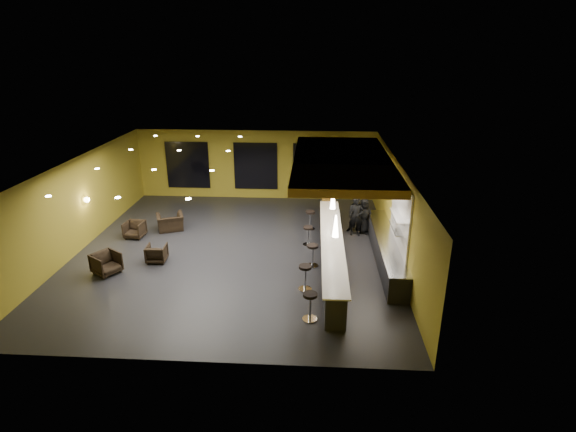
# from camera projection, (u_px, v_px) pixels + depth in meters

# --- Properties ---
(floor) EXTENTS (12.00, 13.00, 0.10)m
(floor) POSITION_uv_depth(u_px,v_px,m) (236.00, 252.00, 17.37)
(floor) COLOR black
(floor) RESTS_ON ground
(ceiling) EXTENTS (12.00, 13.00, 0.10)m
(ceiling) POSITION_uv_depth(u_px,v_px,m) (232.00, 161.00, 16.09)
(ceiling) COLOR black
(wall_back) EXTENTS (12.00, 0.10, 3.50)m
(wall_back) POSITION_uv_depth(u_px,v_px,m) (256.00, 165.00, 22.84)
(wall_back) COLOR olive
(wall_back) RESTS_ON floor
(wall_front) EXTENTS (12.00, 0.10, 3.50)m
(wall_front) POSITION_uv_depth(u_px,v_px,m) (186.00, 302.00, 10.62)
(wall_front) COLOR olive
(wall_front) RESTS_ON floor
(wall_left) EXTENTS (0.10, 13.00, 3.50)m
(wall_left) POSITION_uv_depth(u_px,v_px,m) (76.00, 205.00, 17.07)
(wall_left) COLOR olive
(wall_left) RESTS_ON floor
(wall_right) EXTENTS (0.10, 13.00, 3.50)m
(wall_right) POSITION_uv_depth(u_px,v_px,m) (398.00, 212.00, 16.39)
(wall_right) COLOR olive
(wall_right) RESTS_ON floor
(wood_soffit) EXTENTS (3.60, 8.00, 0.28)m
(wood_soffit) POSITION_uv_depth(u_px,v_px,m) (342.00, 161.00, 16.86)
(wood_soffit) COLOR #B68135
(wood_soffit) RESTS_ON ceiling
(window_left) EXTENTS (2.20, 0.06, 2.40)m
(window_left) POSITION_uv_depth(u_px,v_px,m) (188.00, 165.00, 22.95)
(window_left) COLOR black
(window_left) RESTS_ON wall_back
(window_center) EXTENTS (2.20, 0.06, 2.40)m
(window_center) POSITION_uv_depth(u_px,v_px,m) (256.00, 166.00, 22.75)
(window_center) COLOR black
(window_center) RESTS_ON wall_back
(window_right) EXTENTS (2.20, 0.06, 2.40)m
(window_right) POSITION_uv_depth(u_px,v_px,m) (315.00, 167.00, 22.59)
(window_right) COLOR black
(window_right) RESTS_ON wall_back
(tile_backsplash) EXTENTS (0.06, 3.20, 2.40)m
(tile_backsplash) POSITION_uv_depth(u_px,v_px,m) (401.00, 215.00, 15.38)
(tile_backsplash) COLOR white
(tile_backsplash) RESTS_ON wall_right
(bar_counter) EXTENTS (0.60, 8.00, 1.00)m
(bar_counter) POSITION_uv_depth(u_px,v_px,m) (331.00, 253.00, 16.04)
(bar_counter) COLOR black
(bar_counter) RESTS_ON floor
(bar_top) EXTENTS (0.78, 8.10, 0.05)m
(bar_top) POSITION_uv_depth(u_px,v_px,m) (332.00, 239.00, 15.85)
(bar_top) COLOR white
(bar_top) RESTS_ON bar_counter
(prep_counter) EXTENTS (0.70, 6.00, 0.86)m
(prep_counter) POSITION_uv_depth(u_px,v_px,m) (386.00, 250.00, 16.42)
(prep_counter) COLOR black
(prep_counter) RESTS_ON floor
(prep_top) EXTENTS (0.72, 6.00, 0.03)m
(prep_top) POSITION_uv_depth(u_px,v_px,m) (387.00, 239.00, 16.26)
(prep_top) COLOR silver
(prep_top) RESTS_ON prep_counter
(wall_shelf_lower) EXTENTS (0.30, 1.50, 0.03)m
(wall_shelf_lower) POSITION_uv_depth(u_px,v_px,m) (396.00, 228.00, 15.34)
(wall_shelf_lower) COLOR silver
(wall_shelf_lower) RESTS_ON wall_right
(wall_shelf_upper) EXTENTS (0.30, 1.50, 0.03)m
(wall_shelf_upper) POSITION_uv_depth(u_px,v_px,m) (398.00, 216.00, 15.18)
(wall_shelf_upper) COLOR silver
(wall_shelf_upper) RESTS_ON wall_right
(column) EXTENTS (0.60, 0.60, 3.50)m
(column) POSITION_uv_depth(u_px,v_px,m) (329.00, 182.00, 19.88)
(column) COLOR brown
(column) RESTS_ON floor
(wall_sconce) EXTENTS (0.22, 0.22, 0.22)m
(wall_sconce) POSITION_uv_depth(u_px,v_px,m) (87.00, 200.00, 17.51)
(wall_sconce) COLOR #FFE5B2
(wall_sconce) RESTS_ON wall_left
(pendant_0) EXTENTS (0.20, 0.20, 0.70)m
(pendant_0) POSITION_uv_depth(u_px,v_px,m) (336.00, 226.00, 13.52)
(pendant_0) COLOR white
(pendant_0) RESTS_ON wood_soffit
(pendant_1) EXTENTS (0.20, 0.20, 0.70)m
(pendant_1) POSITION_uv_depth(u_px,v_px,m) (333.00, 199.00, 15.85)
(pendant_1) COLOR white
(pendant_1) RESTS_ON wood_soffit
(pendant_2) EXTENTS (0.20, 0.20, 0.70)m
(pendant_2) POSITION_uv_depth(u_px,v_px,m) (331.00, 180.00, 18.18)
(pendant_2) COLOR white
(pendant_2) RESTS_ON wood_soffit
(staff_a) EXTENTS (0.62, 0.42, 1.64)m
(staff_a) POSITION_uv_depth(u_px,v_px,m) (356.00, 217.00, 18.52)
(staff_a) COLOR black
(staff_a) RESTS_ON floor
(staff_b) EXTENTS (0.83, 0.67, 1.61)m
(staff_b) POSITION_uv_depth(u_px,v_px,m) (357.00, 214.00, 18.84)
(staff_b) COLOR black
(staff_b) RESTS_ON floor
(staff_c) EXTENTS (0.78, 0.55, 1.50)m
(staff_c) POSITION_uv_depth(u_px,v_px,m) (364.00, 216.00, 18.76)
(staff_c) COLOR black
(staff_c) RESTS_ON floor
(armchair_a) EXTENTS (1.15, 1.14, 0.76)m
(armchair_a) POSITION_uv_depth(u_px,v_px,m) (106.00, 263.00, 15.53)
(armchair_a) COLOR black
(armchair_a) RESTS_ON floor
(armchair_b) EXTENTS (0.73, 0.75, 0.65)m
(armchair_b) POSITION_uv_depth(u_px,v_px,m) (157.00, 253.00, 16.42)
(armchair_b) COLOR black
(armchair_b) RESTS_ON floor
(armchair_c) EXTENTS (0.80, 0.82, 0.69)m
(armchair_c) POSITION_uv_depth(u_px,v_px,m) (135.00, 229.00, 18.47)
(armchair_c) COLOR black
(armchair_c) RESTS_ON floor
(armchair_d) EXTENTS (1.36, 1.29, 0.70)m
(armchair_d) POSITION_uv_depth(u_px,v_px,m) (170.00, 222.00, 19.21)
(armchair_d) COLOR black
(armchair_d) RESTS_ON floor
(bar_stool_0) EXTENTS (0.44, 0.44, 0.86)m
(bar_stool_0) POSITION_uv_depth(u_px,v_px,m) (310.00, 303.00, 12.83)
(bar_stool_0) COLOR silver
(bar_stool_0) RESTS_ON floor
(bar_stool_1) EXTENTS (0.44, 0.44, 0.86)m
(bar_stool_1) POSITION_uv_depth(u_px,v_px,m) (305.00, 274.00, 14.42)
(bar_stool_1) COLOR silver
(bar_stool_1) RESTS_ON floor
(bar_stool_2) EXTENTS (0.42, 0.42, 0.83)m
(bar_stool_2) POSITION_uv_depth(u_px,v_px,m) (312.00, 253.00, 15.98)
(bar_stool_2) COLOR silver
(bar_stool_2) RESTS_ON floor
(bar_stool_3) EXTENTS (0.40, 0.40, 0.78)m
(bar_stool_3) POSITION_uv_depth(u_px,v_px,m) (308.00, 233.00, 17.69)
(bar_stool_3) COLOR silver
(bar_stool_3) RESTS_ON floor
(bar_stool_4) EXTENTS (0.42, 0.42, 0.83)m
(bar_stool_4) POSITION_uv_depth(u_px,v_px,m) (310.00, 218.00, 19.20)
(bar_stool_4) COLOR silver
(bar_stool_4) RESTS_ON floor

